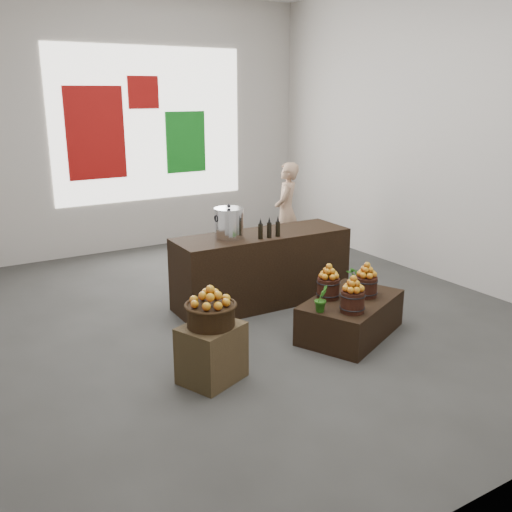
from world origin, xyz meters
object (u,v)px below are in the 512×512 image
wicker_basket (211,315)px  stock_pot_left (229,224)px  crate (212,353)px  shopper (286,211)px  counter (262,268)px  display_table (351,317)px

wicker_basket → stock_pot_left: size_ratio=1.27×
crate → shopper: shopper is taller
counter → display_table: bearing=-75.9°
display_table → counter: counter is taller
stock_pot_left → shopper: size_ratio=0.22×
stock_pot_left → shopper: 2.33m
wicker_basket → counter: (1.42, 1.43, -0.18)m
wicker_basket → stock_pot_left: 1.80m
wicker_basket → display_table: bearing=3.8°
counter → shopper: shopper is taller
crate → display_table: (1.72, 0.12, -0.06)m
crate → shopper: 4.04m
wicker_basket → stock_pot_left: stock_pot_left is taller
wicker_basket → counter: bearing=45.1°
wicker_basket → stock_pot_left: (0.98, 1.44, 0.42)m
shopper → display_table: bearing=24.9°
display_table → counter: size_ratio=0.55×
display_table → stock_pot_left: (-0.74, 1.33, 0.84)m
counter → stock_pot_left: 0.75m
shopper → counter: bearing=3.0°
stock_pot_left → shopper: shopper is taller
wicker_basket → shopper: 4.02m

